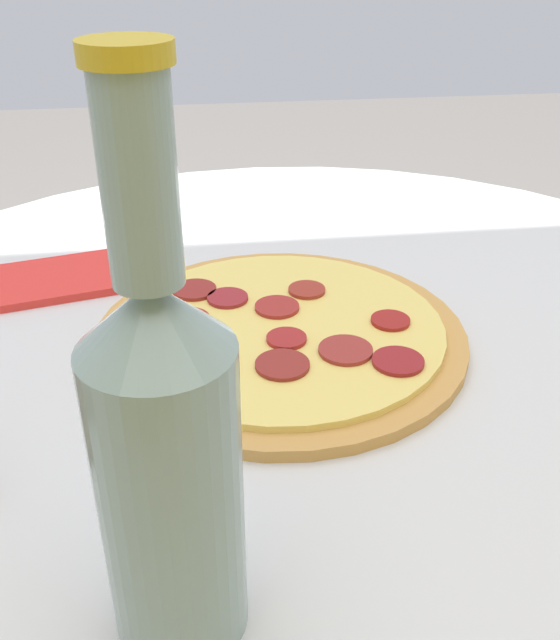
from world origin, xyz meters
TOP-DOWN VIEW (x-y plane):
  - table at (0.00, 0.00)m, footprint 0.98×0.98m
  - pizza at (0.03, -0.01)m, footprint 0.32×0.32m
  - beer_bottle at (0.11, 0.26)m, footprint 0.07×0.07m
  - napkin at (0.24, -0.14)m, footprint 0.18×0.13m

SIDE VIEW (x-z plane):
  - table at x=0.00m, z-range 0.19..0.90m
  - napkin at x=0.24m, z-range 0.71..0.72m
  - pizza at x=0.03m, z-range 0.71..0.73m
  - beer_bottle at x=0.11m, z-range 0.68..0.96m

